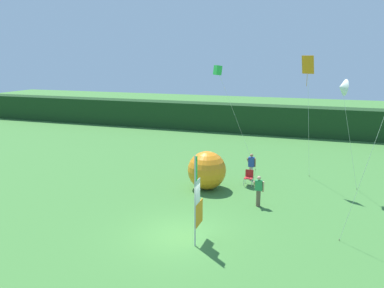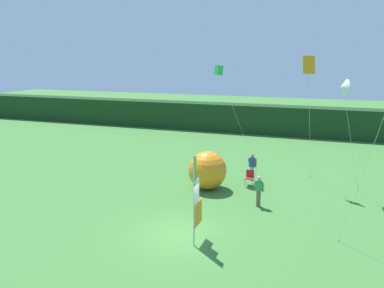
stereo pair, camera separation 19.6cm
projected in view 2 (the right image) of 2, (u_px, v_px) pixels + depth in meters
ground_plane at (181, 235)px, 16.74m from camera, size 120.00×120.00×0.00m
distant_treeline at (268, 119)px, 38.68m from camera, size 80.00×2.40×2.79m
banner_flag at (196, 201)px, 15.67m from camera, size 0.06×1.03×3.79m
person_near_banner at (252, 166)px, 23.95m from camera, size 0.55×0.48×1.70m
person_mid_field at (259, 190)px, 19.77m from camera, size 0.55×0.48×1.61m
inflatable_balloon at (207, 170)px, 22.39m from camera, size 2.22×2.22×2.22m
folding_chair at (250, 176)px, 23.22m from camera, size 0.51×0.51×0.89m
kite_white_delta_0 at (343, 88)px, 20.69m from camera, size 1.64×1.40×6.38m
kite_orange_diamond_2 at (309, 70)px, 22.01m from camera, size 0.83×1.95×7.58m
kite_green_box_3 at (219, 71)px, 24.10m from camera, size 2.61×1.99×7.00m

